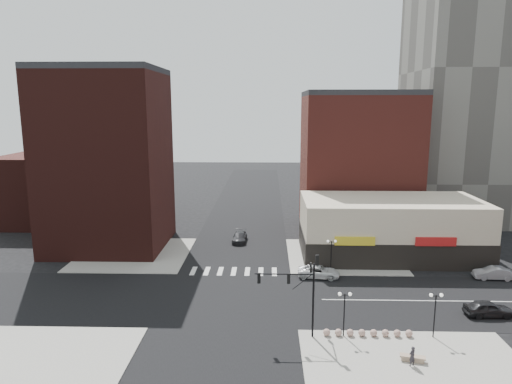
{
  "coord_description": "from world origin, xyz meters",
  "views": [
    {
      "loc": [
        4.16,
        -46.07,
        20.51
      ],
      "look_at": [
        2.81,
        3.92,
        11.0
      ],
      "focal_mm": 32.0,
      "sensor_mm": 36.0,
      "label": 1
    }
  ],
  "objects": [
    {
      "name": "road_ew",
      "position": [
        0.0,
        0.0,
        0.01
      ],
      "size": [
        200.0,
        14.0,
        0.02
      ],
      "primitive_type": "cube",
      "color": "black",
      "rests_on": "ground"
    },
    {
      "name": "building_nw",
      "position": [
        -19.0,
        18.5,
        12.5
      ],
      "size": [
        16.0,
        15.0,
        25.0
      ],
      "primitive_type": "cube",
      "color": "#361411",
      "rests_on": "ground"
    },
    {
      "name": "sidewalk_se",
      "position": [
        16.0,
        -14.0,
        0.06
      ],
      "size": [
        18.0,
        14.0,
        0.12
      ],
      "primitive_type": "cube",
      "color": "gray",
      "rests_on": "ground"
    },
    {
      "name": "stone_bench",
      "position": [
        15.95,
        -11.99,
        0.37
      ],
      "size": [
        2.08,
        1.1,
        0.46
      ],
      "rotation": [
        0.0,
        0.0,
        -0.26
      ],
      "color": "tan",
      "rests_on": "sidewalk_se"
    },
    {
      "name": "ground",
      "position": [
        0.0,
        0.0,
        0.0
      ],
      "size": [
        240.0,
        240.0,
        0.0
      ],
      "primitive_type": "plane",
      "color": "black",
      "rests_on": "ground"
    },
    {
      "name": "building_nw_low",
      "position": [
        -32.0,
        34.0,
        6.0
      ],
      "size": [
        20.0,
        18.0,
        12.0
      ],
      "primitive_type": "cube",
      "color": "#361411",
      "rests_on": "ground"
    },
    {
      "name": "dark_sedan_north",
      "position": [
        -0.15,
        20.96,
        0.72
      ],
      "size": [
        2.19,
        5.05,
        1.45
      ],
      "primitive_type": "imported",
      "rotation": [
        0.0,
        0.0,
        -0.03
      ],
      "color": "black",
      "rests_on": "ground"
    },
    {
      "name": "sidewalk_sw",
      "position": [
        -14.5,
        -14.5,
        0.06
      ],
      "size": [
        15.0,
        15.0,
        0.12
      ],
      "primitive_type": "cube",
      "color": "gray",
      "rests_on": "ground"
    },
    {
      "name": "dark_sedan_east",
      "position": [
        25.96,
        -3.41,
        0.78
      ],
      "size": [
        4.66,
        2.0,
        1.57
      ],
      "primitive_type": "imported",
      "rotation": [
        0.0,
        0.0,
        1.6
      ],
      "color": "black",
      "rests_on": "ground"
    },
    {
      "name": "traffic_signal",
      "position": [
        7.24,
        -7.83,
        4.96
      ],
      "size": [
        5.59,
        3.09,
        7.77
      ],
      "color": "black",
      "rests_on": "ground"
    },
    {
      "name": "street_lamp_ne",
      "position": [
        12.0,
        8.0,
        3.29
      ],
      "size": [
        1.22,
        0.32,
        4.16
      ],
      "color": "black",
      "rests_on": "sidewalk_ne"
    },
    {
      "name": "sidewalk_ne",
      "position": [
        14.5,
        14.5,
        0.06
      ],
      "size": [
        15.0,
        15.0,
        0.12
      ],
      "primitive_type": "cube",
      "color": "gray",
      "rests_on": "ground"
    },
    {
      "name": "street_lamp_se_b",
      "position": [
        19.0,
        -8.0,
        3.29
      ],
      "size": [
        1.22,
        0.32,
        4.16
      ],
      "color": "black",
      "rests_on": "sidewalk_se"
    },
    {
      "name": "bollard_row",
      "position": [
        13.17,
        -8.0,
        0.44
      ],
      "size": [
        7.99,
        0.64,
        0.64
      ],
      "color": "#A0796E",
      "rests_on": "sidewalk_se"
    },
    {
      "name": "road_ns",
      "position": [
        0.0,
        0.0,
        0.01
      ],
      "size": [
        14.0,
        200.0,
        0.02
      ],
      "primitive_type": "cube",
      "color": "black",
      "rests_on": "ground"
    },
    {
      "name": "pedestrian",
      "position": [
        15.66,
        -12.68,
        0.95
      ],
      "size": [
        0.72,
        0.64,
        1.66
      ],
      "primitive_type": "imported",
      "rotation": [
        0.0,
        0.0,
        3.65
      ],
      "color": "#29262B",
      "rests_on": "sidewalk_se"
    },
    {
      "name": "building_ne_midrise",
      "position": [
        19.0,
        29.5,
        11.0
      ],
      "size": [
        18.0,
        15.0,
        22.0
      ],
      "primitive_type": "cube",
      "color": "maroon",
      "rests_on": "ground"
    },
    {
      "name": "street_lamp_se_a",
      "position": [
        11.0,
        -8.0,
        3.29
      ],
      "size": [
        1.22,
        0.32,
        4.16
      ],
      "color": "black",
      "rests_on": "sidewalk_se"
    },
    {
      "name": "white_suv",
      "position": [
        10.34,
        6.5,
        0.7
      ],
      "size": [
        5.3,
        2.92,
        1.41
      ],
      "primitive_type": "imported",
      "rotation": [
        0.0,
        0.0,
        1.45
      ],
      "color": "silver",
      "rests_on": "ground"
    },
    {
      "name": "silver_sedan",
      "position": [
        31.21,
        6.5,
        0.75
      ],
      "size": [
        4.65,
        1.89,
        1.5
      ],
      "primitive_type": "imported",
      "rotation": [
        0.0,
        0.0,
        -1.64
      ],
      "color": "gray",
      "rests_on": "ground"
    },
    {
      "name": "sidewalk_nw",
      "position": [
        -14.5,
        14.5,
        0.06
      ],
      "size": [
        15.0,
        15.0,
        0.12
      ],
      "primitive_type": "cube",
      "color": "gray",
      "rests_on": "ground"
    },
    {
      "name": "building_ne_row",
      "position": [
        21.0,
        15.0,
        3.3
      ],
      "size": [
        24.2,
        12.2,
        8.0
      ],
      "color": "beige",
      "rests_on": "ground"
    }
  ]
}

